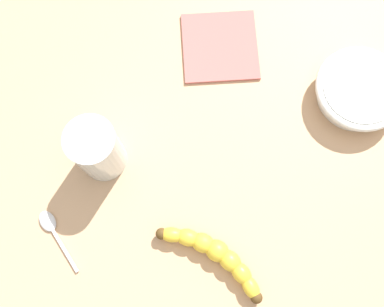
{
  "coord_description": "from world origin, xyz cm",
  "views": [
    {
      "loc": [
        3.87,
        -16.43,
        74.19
      ],
      "look_at": [
        -2.21,
        0.06,
        5.0
      ],
      "focal_mm": 41.39,
      "sensor_mm": 36.0,
      "label": 1
    }
  ],
  "objects_px": {
    "ceramic_bowl": "(359,91)",
    "teaspoon": "(50,225)",
    "banana": "(215,255)",
    "smoothie_glass": "(98,150)"
  },
  "relations": [
    {
      "from": "ceramic_bowl",
      "to": "teaspoon",
      "type": "height_order",
      "value": "ceramic_bowl"
    },
    {
      "from": "banana",
      "to": "smoothie_glass",
      "type": "xyz_separation_m",
      "value": [
        -0.22,
        0.08,
        0.04
      ]
    },
    {
      "from": "banana",
      "to": "smoothie_glass",
      "type": "relative_size",
      "value": 1.55
    },
    {
      "from": "teaspoon",
      "to": "banana",
      "type": "bearing_deg",
      "value": -134.31
    },
    {
      "from": "smoothie_glass",
      "to": "ceramic_bowl",
      "type": "height_order",
      "value": "smoothie_glass"
    },
    {
      "from": "smoothie_glass",
      "to": "ceramic_bowl",
      "type": "bearing_deg",
      "value": 34.94
    },
    {
      "from": "ceramic_bowl",
      "to": "smoothie_glass",
      "type": "bearing_deg",
      "value": -145.06
    },
    {
      "from": "banana",
      "to": "ceramic_bowl",
      "type": "relative_size",
      "value": 1.24
    },
    {
      "from": "banana",
      "to": "ceramic_bowl",
      "type": "distance_m",
      "value": 0.36
    },
    {
      "from": "ceramic_bowl",
      "to": "banana",
      "type": "bearing_deg",
      "value": -112.15
    }
  ]
}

